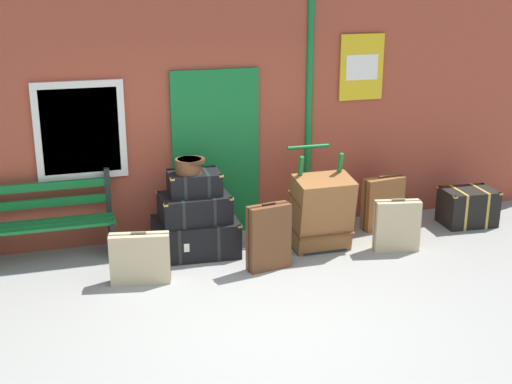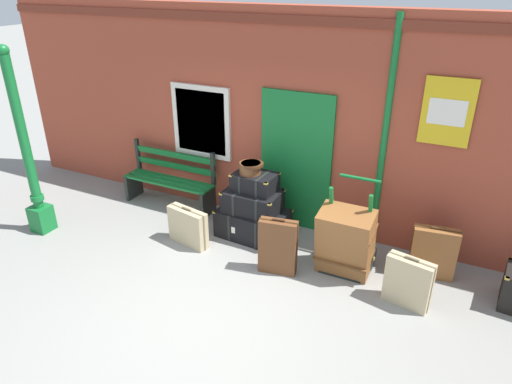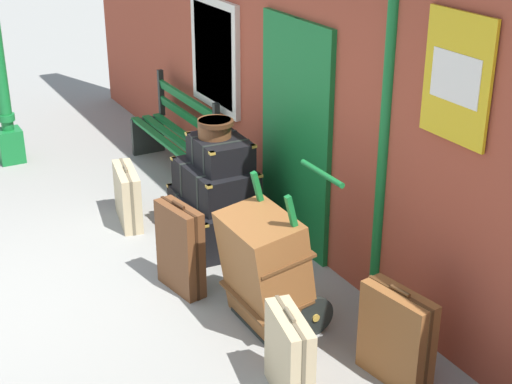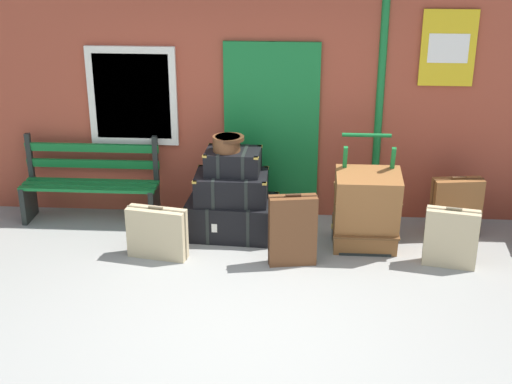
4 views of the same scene
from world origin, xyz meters
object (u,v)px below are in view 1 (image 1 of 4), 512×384
Objects in this scene: steamer_trunk_top at (194,183)px; suitcase_charcoal at (383,203)px; suitcase_olive at (269,237)px; round_hatbox at (189,165)px; large_brown_trunk at (321,212)px; platform_bench at (44,224)px; porters_trolley at (315,223)px; steamer_trunk_middle at (195,208)px; steamer_trunk_base at (195,237)px; suitcase_slate at (397,226)px; corner_trunk at (468,207)px; suitcase_tan at (140,258)px.

steamer_trunk_top is 2.56m from suitcase_charcoal.
steamer_trunk_top is at bearing -177.94° from suitcase_charcoal.
round_hatbox is at bearing 137.07° from suitcase_olive.
steamer_trunk_top reaches higher than large_brown_trunk.
porters_trolley reaches higher than platform_bench.
steamer_trunk_middle is 1.29× the size of steamer_trunk_top.
steamer_trunk_top is 0.24m from round_hatbox.
round_hatbox is at bearing -10.45° from platform_bench.
steamer_trunk_base is 2.41m from suitcase_slate.
suitcase_charcoal is 1.10× the size of suitcase_slate.
steamer_trunk_top is at bearing 166.70° from large_brown_trunk.
porters_trolley is 0.27m from large_brown_trunk.
large_brown_trunk is at bearing 160.63° from suitcase_slate.
steamer_trunk_middle is at bearing 136.34° from suitcase_olive.
porters_trolley is at bearing -178.37° from corner_trunk.
round_hatbox is at bearing -177.49° from suitcase_charcoal.
steamer_trunk_middle is at bearing 179.08° from corner_trunk.
large_brown_trunk reaches higher than steamer_trunk_middle.
round_hatbox reaches higher than suitcase_charcoal.
large_brown_trunk is at bearing -11.99° from round_hatbox.
large_brown_trunk is at bearing 25.16° from suitcase_olive.
steamer_trunk_top reaches higher than suitcase_charcoal.
steamer_trunk_top is 0.53× the size of porters_trolley.
round_hatbox is 3.82m from corner_trunk.
corner_trunk is at bearing 21.95° from suitcase_slate.
suitcase_tan reaches higher than steamer_trunk_base.
round_hatbox is (-0.05, 0.02, 0.89)m from steamer_trunk_base.
large_brown_trunk is at bearing -173.76° from corner_trunk.
porters_trolley is at bearing -6.57° from steamer_trunk_top.
platform_bench is 3.25m from large_brown_trunk.
steamer_trunk_middle reaches higher than corner_trunk.
suitcase_olive reaches higher than corner_trunk.
suitcase_tan is (-2.22, -0.31, -0.19)m from large_brown_trunk.
round_hatbox is 1.24m from suitcase_olive.
round_hatbox is 1.68m from large_brown_trunk.
suitcase_slate is at bearing -15.58° from steamer_trunk_top.
steamer_trunk_middle is 0.87× the size of large_brown_trunk.
corner_trunk is (2.98, 0.61, -0.14)m from suitcase_olive.
platform_bench is at bearing 170.63° from steamer_trunk_top.
corner_trunk is at bearing 6.24° from large_brown_trunk.
platform_bench is at bearing 169.02° from steamer_trunk_middle.
steamer_trunk_base is 0.66m from steamer_trunk_top.
porters_trolley is 1.64× the size of corner_trunk.
steamer_trunk_middle reaches higher than suitcase_tan.
suitcase_slate is 0.91× the size of corner_trunk.
steamer_trunk_top is at bearing -9.37° from platform_bench.
suitcase_slate is at bearing -14.70° from round_hatbox.
platform_bench is 4.15m from suitcase_slate.
steamer_trunk_top is at bearing 178.34° from corner_trunk.
suitcase_tan is 4.45m from corner_trunk.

